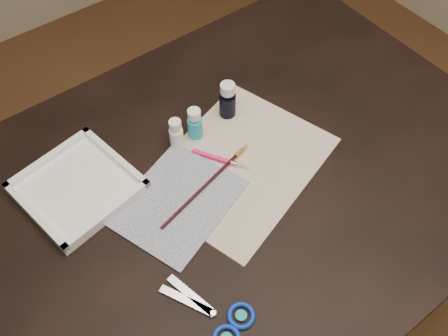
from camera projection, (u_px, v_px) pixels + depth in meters
ground at (224, 310)px, 1.67m from camera, size 3.50×3.50×0.02m
table at (224, 260)px, 1.36m from camera, size 1.30×0.90×0.75m
paper at (239, 164)px, 1.09m from camera, size 0.46×0.40×0.00m
canvas at (177, 202)px, 1.03m from camera, size 0.30×0.27×0.00m
paint_bottle_white at (176, 133)px, 1.09m from camera, size 0.04×0.04×0.08m
paint_bottle_cyan at (195, 123)px, 1.10m from camera, size 0.04×0.04×0.08m
paint_bottle_navy at (228, 100)px, 1.14m from camera, size 0.04×0.04×0.09m
paintbrush at (208, 183)px, 1.05m from camera, size 0.28×0.07×0.01m
craft_knife at (221, 160)px, 1.09m from camera, size 0.08×0.12×0.01m
scissors at (203, 312)px, 0.89m from camera, size 0.18×0.22×0.01m
palette_tray at (77, 186)px, 1.04m from camera, size 0.25×0.25×0.03m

